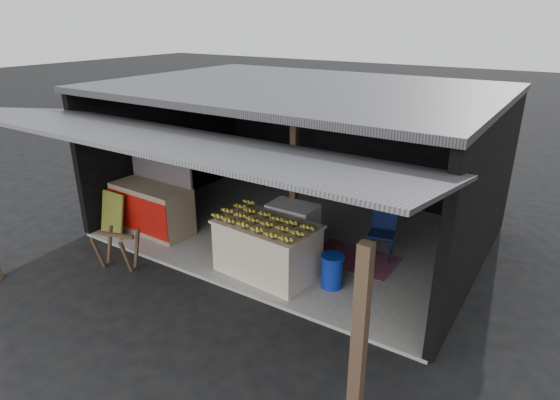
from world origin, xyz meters
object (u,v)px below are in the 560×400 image
Objects in this scene: water_barrel at (332,272)px; banana_table at (267,248)px; white_crate at (293,229)px; sawhorse at (117,246)px; neighbor_stall at (152,206)px; plastic_chair at (383,227)px.

banana_table is at bearing -169.38° from water_barrel.
white_crate reaches higher than sawhorse.
water_barrel is (4.10, 0.05, -0.26)m from neighbor_stall.
neighbor_stall reaches higher than water_barrel.
white_crate is 1.02× the size of plastic_chair.
plastic_chair is at bearing 21.30° from neighbor_stall.
neighbor_stall is at bearing -173.75° from plastic_chair.
plastic_chair is (0.27, 1.48, 0.29)m from water_barrel.
sawhorse is (-2.35, -2.08, -0.12)m from white_crate.
white_crate is 1.34m from water_barrel.
neighbor_stall is at bearing -178.62° from banana_table.
neighbor_stall reaches higher than white_crate.
banana_table is 2.35× the size of sawhorse.
water_barrel is at bearing -113.36° from plastic_chair.
sawhorse is 0.79× the size of plastic_chair.
sawhorse is at bearing -148.19° from banana_table.
water_barrel is at bearing 15.12° from banana_table.
plastic_chair is at bearing 79.76° from water_barrel.
neighbor_stall is 4.10m from water_barrel.
banana_table is 3.32× the size of water_barrel.
neighbor_stall is 1.51m from sawhorse.
banana_table is at bearing 10.29° from sawhorse.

